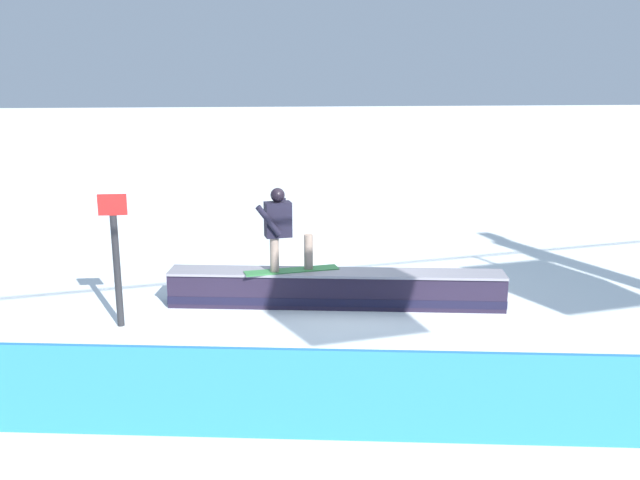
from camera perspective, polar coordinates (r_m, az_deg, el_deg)
ground_plane at (r=10.97m, az=1.32°, el=-5.50°), size 120.00×120.00×0.00m
grind_box at (r=10.89m, az=1.33°, el=-4.20°), size 5.31×1.29×0.58m
snowboarder at (r=10.62m, az=-3.21°, el=1.06°), size 1.52×0.58×1.33m
safety_fence at (r=7.06m, az=5.41°, el=-12.81°), size 11.92×1.80×0.98m
trail_marker at (r=10.26m, az=-16.58°, el=-1.34°), size 0.40×0.10×1.96m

